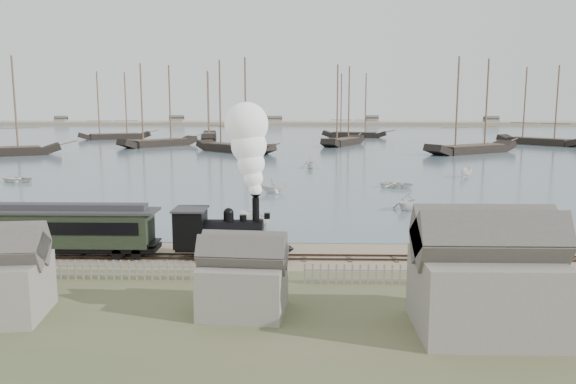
{
  "coord_description": "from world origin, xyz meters",
  "views": [
    {
      "loc": [
        4.88,
        -38.21,
        10.07
      ],
      "look_at": [
        3.74,
        4.23,
        3.5
      ],
      "focal_mm": 35.0,
      "sensor_mm": 36.0,
      "label": 1
    }
  ],
  "objects": [
    {
      "name": "ground",
      "position": [
        0.0,
        0.0,
        0.0
      ],
      "size": [
        600.0,
        600.0,
        0.0
      ],
      "primitive_type": "plane",
      "color": "tan",
      "rests_on": "ground"
    },
    {
      "name": "harbor_water",
      "position": [
        0.0,
        170.0,
        0.03
      ],
      "size": [
        600.0,
        336.0,
        0.06
      ],
      "primitive_type": "cube",
      "color": "slate",
      "rests_on": "ground"
    },
    {
      "name": "rail_track",
      "position": [
        0.0,
        -2.0,
        0.04
      ],
      "size": [
        120.0,
        1.8,
        0.16
      ],
      "color": "#34261C",
      "rests_on": "ground"
    },
    {
      "name": "picket_fence_west",
      "position": [
        -6.5,
        -7.0,
        0.0
      ],
      "size": [
        19.0,
        0.1,
        1.2
      ],
      "primitive_type": null,
      "color": "gray",
      "rests_on": "ground"
    },
    {
      "name": "picket_fence_east",
      "position": [
        12.5,
        -7.5,
        0.0
      ],
      "size": [
        15.0,
        0.1,
        1.2
      ],
      "primitive_type": null,
      "color": "gray",
      "rests_on": "ground"
    },
    {
      "name": "shed_mid",
      "position": [
        2.0,
        -12.0,
        0.0
      ],
      "size": [
        4.0,
        3.5,
        3.6
      ],
      "primitive_type": null,
      "color": "gray",
      "rests_on": "ground"
    },
    {
      "name": "shed_right",
      "position": [
        13.0,
        -14.0,
        0.0
      ],
      "size": [
        6.0,
        5.0,
        5.1
      ],
      "primitive_type": null,
      "color": "gray",
      "rests_on": "ground"
    },
    {
      "name": "far_spit",
      "position": [
        0.0,
        250.0,
        0.0
      ],
      "size": [
        500.0,
        20.0,
        1.8
      ],
      "primitive_type": "cube",
      "color": "tan",
      "rests_on": "ground"
    },
    {
      "name": "locomotive",
      "position": [
        1.0,
        -2.0,
        4.57
      ],
      "size": [
        7.96,
        2.97,
        9.92
      ],
      "color": "black",
      "rests_on": "ground"
    },
    {
      "name": "passenger_coach",
      "position": [
        -11.2,
        -2.0,
        1.98
      ],
      "size": [
        12.83,
        2.47,
        3.12
      ],
      "color": "black",
      "rests_on": "ground"
    },
    {
      "name": "beached_dinghy",
      "position": [
        -0.95,
        0.97,
        0.43
      ],
      "size": [
        4.18,
        4.88,
        0.85
      ],
      "primitive_type": "imported",
      "rotation": [
        0.0,
        0.0,
        1.22
      ],
      "color": "white",
      "rests_on": "ground"
    },
    {
      "name": "rowboat_1",
      "position": [
        1.45,
        25.89,
        0.9
      ],
      "size": [
        3.41,
        3.73,
        1.67
      ],
      "primitive_type": "imported",
      "rotation": [
        0.0,
        0.0,
        1.81
      ],
      "color": "white",
      "rests_on": "harbor_water"
    },
    {
      "name": "rowboat_2",
      "position": [
        0.9,
        6.96,
        0.73
      ],
      "size": [
        3.41,
        3.35,
        1.34
      ],
      "primitive_type": "imported",
      "rotation": [
        0.0,
        0.0,
        3.9
      ],
      "color": "white",
      "rests_on": "harbor_water"
    },
    {
      "name": "rowboat_3",
      "position": [
        16.46,
        30.37,
        0.48
      ],
      "size": [
        3.76,
        4.6,
        0.83
      ],
      "primitive_type": "imported",
      "rotation": [
        0.0,
        0.0,
        1.33
      ],
      "color": "white",
      "rests_on": "harbor_water"
    },
    {
      "name": "rowboat_4",
      "position": [
        14.94,
        15.44,
        0.89
      ],
      "size": [
        4.17,
        4.11,
        1.67
      ],
      "primitive_type": "imported",
      "rotation": [
        0.0,
        0.0,
        5.61
      ],
      "color": "white",
      "rests_on": "harbor_water"
    },
    {
      "name": "rowboat_5",
      "position": [
        27.75,
        40.63,
        0.72
      ],
      "size": [
        3.57,
        2.91,
        1.32
      ],
      "primitive_type": "imported",
      "rotation": [
        0.0,
        0.0,
        2.58
      ],
      "color": "white",
      "rests_on": "harbor_water"
    },
    {
      "name": "rowboat_6",
      "position": [
        -33.05,
        34.12,
        0.49
      ],
      "size": [
        3.66,
        4.6,
        0.85
      ],
      "primitive_type": "imported",
      "rotation": [
        0.0,
        0.0,
        4.53
      ],
      "color": "white",
      "rests_on": "harbor_water"
    },
    {
      "name": "rowboat_7",
      "position": [
        6.05,
        51.64,
        0.96
      ],
      "size": [
        3.56,
        3.12,
        1.8
      ],
      "primitive_type": "imported",
      "rotation": [
        0.0,
        0.0,
        0.05
      ],
      "color": "white",
      "rests_on": "harbor_water"
    },
    {
      "name": "schooner_1",
      "position": [
        -30.61,
        99.05,
        10.06
      ],
      "size": [
        17.43,
        19.25,
        20.0
      ],
      "primitive_type": null,
      "rotation": [
        0.0,
        0.0,
        0.86
      ],
      "color": "black",
      "rests_on": "harbor_water"
    },
    {
      "name": "schooner_2",
      "position": [
        -9.94,
        82.47,
        10.06
      ],
      "size": [
        19.52,
        18.87,
        20.0
      ],
      "primitive_type": null,
      "rotation": [
        0.0,
        0.0,
        -0.76
      ],
      "color": "black",
      "rests_on": "harbor_water"
    },
    {
      "name": "schooner_3",
      "position": [
        15.08,
        104.23,
        10.06
      ],
      "size": [
        12.91,
        20.06,
        20.0
      ],
      "primitive_type": null,
      "rotation": [
        0.0,
        0.0,
        1.12
      ],
      "color": "black",
      "rests_on": "harbor_water"
    },
    {
      "name": "schooner_4",
      "position": [
        40.54,
        81.37,
        10.06
      ],
      "size": [
        23.07,
        18.32,
        20.0
      ],
      "primitive_type": null,
      "rotation": [
        0.0,
        0.0,
        0.6
      ],
      "color": "black",
      "rests_on": "harbor_water"
    },
    {
      "name": "schooner_5",
      "position": [
        65.53,
        107.5,
        10.06
      ],
      "size": [
        17.71,
        20.81,
        20.0
      ],
      "primitive_type": null,
      "rotation": [
        0.0,
        0.0,
        -0.91
      ],
      "color": "black",
      "rests_on": "harbor_water"
    },
    {
      "name": "schooner_6",
      "position": [
        -51.15,
        127.83,
        10.06
      ],
      "size": [
        20.27,
        13.85,
        20.0
      ],
      "primitive_type": null,
      "rotation": [
        0.0,
        0.0,
        0.49
      ],
      "color": "black",
      "rests_on": "harbor_water"
    },
    {
      "name": "schooner_7",
      "position": [
        -23.09,
        128.35,
        10.06
      ],
      "size": [
        7.28,
        20.27,
        20.0
      ],
      "primitive_type": null,
      "rotation": [
        0.0,
        0.0,
        1.71
      ],
      "color": "black",
      "rests_on": "harbor_water"
    },
    {
      "name": "schooner_8",
      "position": [
        20.85,
        138.43,
        10.06
      ],
      "size": [
        20.35,
        8.85,
        20.0
      ],
      "primitive_type": null,
      "rotation": [
        0.0,
        0.0,
        -0.22
      ],
      "color": "black",
      "rests_on": "harbor_water"
    }
  ]
}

